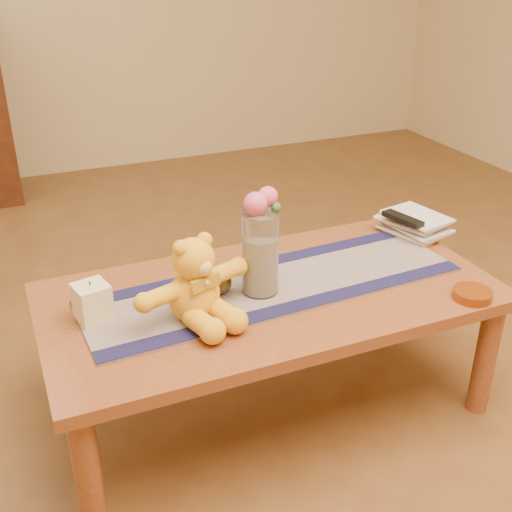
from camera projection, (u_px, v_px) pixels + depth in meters
name	position (u px, v px, depth m)	size (l,w,h in m)	color
floor	(269.00, 405.00, 2.17)	(5.50, 5.50, 0.00)	brown
coffee_table_top	(271.00, 296.00, 1.97)	(1.40, 0.70, 0.04)	brown
table_leg_fl	(88.00, 475.00, 1.61)	(0.07, 0.07, 0.41)	brown
table_leg_fr	(485.00, 358.00, 2.06)	(0.07, 0.07, 0.41)	brown
table_leg_bl	(57.00, 353.00, 2.09)	(0.07, 0.07, 0.41)	brown
table_leg_br	(385.00, 279.00, 2.54)	(0.07, 0.07, 0.41)	brown
persian_runner	(274.00, 285.00, 1.99)	(1.20, 0.35, 0.01)	#1B1E4D
runner_border_near	(297.00, 305.00, 1.87)	(1.20, 0.06, 0.00)	#161540
runner_border_far	(254.00, 265.00, 2.10)	(1.20, 0.06, 0.00)	#161540
teddy_bear	(194.00, 279.00, 1.77)	(0.35, 0.29, 0.24)	yellow
pillar_candle	(92.00, 302.00, 1.78)	(0.09, 0.09, 0.11)	beige
candle_wick	(90.00, 283.00, 1.75)	(0.00, 0.00, 0.01)	black
glass_vase	(260.00, 253.00, 1.89)	(0.11, 0.11, 0.26)	silver
potpourri_fill	(260.00, 265.00, 1.90)	(0.09, 0.09, 0.18)	beige
rose_left	(255.00, 204.00, 1.80)	(0.07, 0.07, 0.07)	#E35080
rose_right	(268.00, 197.00, 1.82)	(0.06, 0.06, 0.06)	#E35080
blue_flower_back	(259.00, 199.00, 1.85)	(0.04, 0.04, 0.04)	#49589F
blue_flower_side	(248.00, 206.00, 1.83)	(0.04, 0.04, 0.04)	#49589F
leaf_sprig	(276.00, 208.00, 1.82)	(0.03, 0.03, 0.03)	#33662D
bronze_ball	(219.00, 282.00, 1.92)	(0.08, 0.08, 0.08)	#513C1B
book_bottom	(399.00, 237.00, 2.29)	(0.17, 0.22, 0.02)	beige
book_lower	(401.00, 232.00, 2.28)	(0.16, 0.22, 0.02)	beige
book_upper	(398.00, 227.00, 2.28)	(0.17, 0.22, 0.02)	beige
book_top	(401.00, 222.00, 2.27)	(0.16, 0.22, 0.02)	beige
tv_remote	(403.00, 219.00, 2.25)	(0.04, 0.16, 0.02)	black
amber_dish	(472.00, 294.00, 1.91)	(0.12, 0.12, 0.03)	#BF5914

